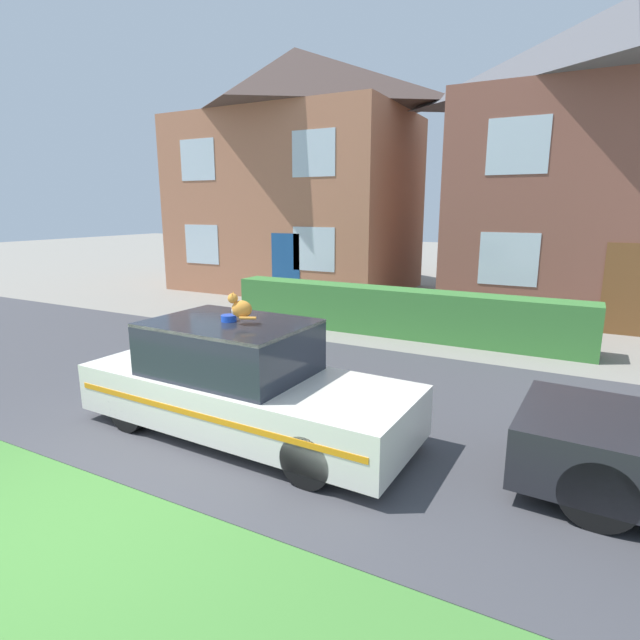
# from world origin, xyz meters

# --- Properties ---
(ground_plane) EXTENTS (80.00, 80.00, 0.00)m
(ground_plane) POSITION_xyz_m (0.00, 0.00, 0.00)
(ground_plane) COLOR gray
(road_strip) EXTENTS (28.00, 6.11, 0.01)m
(road_strip) POSITION_xyz_m (0.00, 3.83, 0.01)
(road_strip) COLOR #424247
(road_strip) RESTS_ON ground
(lawn_verge) EXTENTS (28.00, 2.20, 0.01)m
(lawn_verge) POSITION_xyz_m (0.00, -0.32, 0.00)
(lawn_verge) COLOR #478438
(lawn_verge) RESTS_ON ground
(garden_hedge) EXTENTS (8.19, 0.70, 1.07)m
(garden_hedge) POSITION_xyz_m (0.35, 8.19, 0.54)
(garden_hedge) COLOR #3D7F38
(garden_hedge) RESTS_ON ground
(police_car) EXTENTS (4.44, 1.75, 1.53)m
(police_car) POSITION_xyz_m (0.28, 2.42, 0.68)
(police_car) COLOR black
(police_car) RESTS_ON road_strip
(cat) EXTENTS (0.38, 0.26, 0.32)m
(cat) POSITION_xyz_m (0.35, 2.36, 1.68)
(cat) COLOR orange
(cat) RESTS_ON police_car
(house_left) EXTENTS (8.20, 5.52, 8.11)m
(house_left) POSITION_xyz_m (-5.30, 13.29, 4.13)
(house_left) COLOR #A86B4C
(house_left) RESTS_ON ground
(house_right) EXTENTS (8.28, 5.92, 8.06)m
(house_right) POSITION_xyz_m (4.51, 13.45, 4.11)
(house_right) COLOR brown
(house_right) RESTS_ON ground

